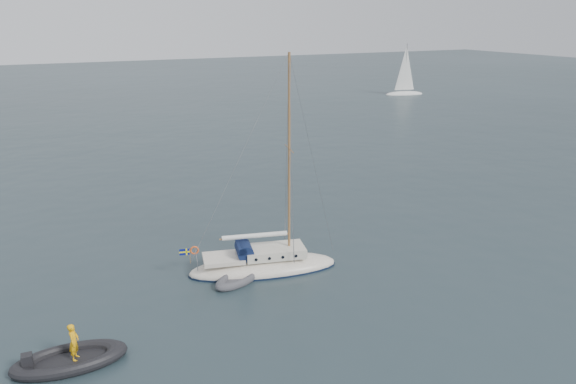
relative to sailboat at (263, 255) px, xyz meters
name	(u,v)px	position (x,y,z in m)	size (l,w,h in m)	color
ground	(314,285)	(1.59, -2.66, -0.89)	(300.00, 300.00, 0.00)	black
sailboat	(263,255)	(0.00, 0.00, 0.00)	(8.26, 2.48, 11.76)	#EFE4D0
dinghy	(238,279)	(-1.72, -0.70, -0.71)	(2.94, 1.33, 0.42)	#434347
rib	(69,359)	(-10.13, -4.43, -0.62)	(4.34, 1.97, 1.74)	black
distant_yacht_b	(405,72)	(49.01, 52.18, 2.92)	(6.73, 3.59, 8.91)	silver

